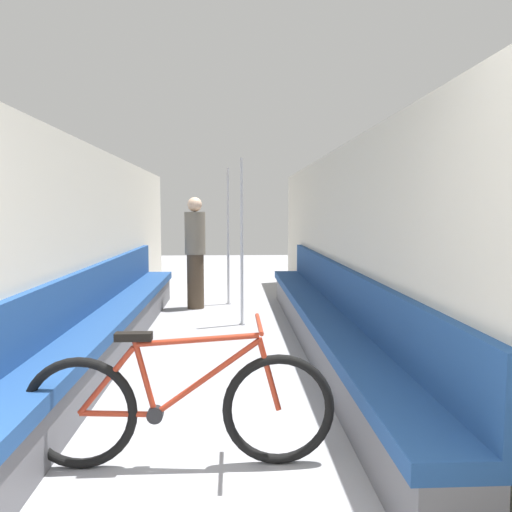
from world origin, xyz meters
TOP-DOWN VIEW (x-y plane):
  - wall_left at (-1.32, 3.65)m, footprint 0.10×10.51m
  - wall_right at (1.32, 3.65)m, footprint 0.10×10.51m
  - bench_seat_row_left at (-1.08, 3.87)m, footprint 0.43×6.22m
  - bench_seat_row_right at (1.08, 3.87)m, footprint 0.43×6.22m
  - bicycle at (-0.15, 1.64)m, footprint 1.73×0.46m
  - grab_pole_near at (0.08, 6.52)m, footprint 0.08×0.08m
  - grab_pole_far at (0.27, 5.11)m, footprint 0.08×0.08m
  - passenger_standing at (-0.39, 6.22)m, footprint 0.30×0.30m

SIDE VIEW (x-z plane):
  - bench_seat_row_left at x=-1.08m, z-range -0.14..0.74m
  - bench_seat_row_right at x=1.08m, z-range -0.14..0.74m
  - bicycle at x=-0.15m, z-range -0.07..0.75m
  - passenger_standing at x=-0.39m, z-range 0.03..1.65m
  - grab_pole_near at x=0.08m, z-range -0.03..2.04m
  - grab_pole_far at x=0.27m, z-range -0.03..2.04m
  - wall_left at x=-1.32m, z-range 0.00..2.09m
  - wall_right at x=1.32m, z-range 0.00..2.09m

